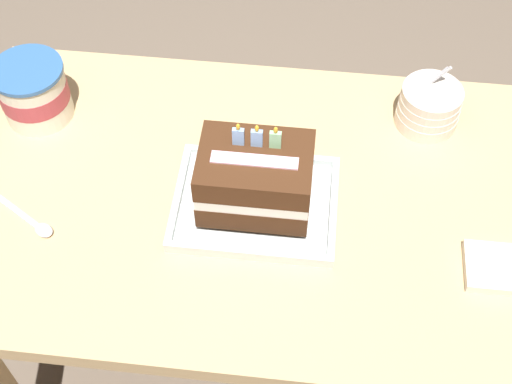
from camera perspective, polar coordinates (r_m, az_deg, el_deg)
ground_plane at (r=1.91m, az=0.04°, el=-13.15°), size 8.00×8.00×0.00m
dining_table at (r=1.38m, az=0.05°, el=-3.16°), size 1.12×0.67×0.71m
foil_tray at (r=1.27m, az=-0.06°, el=-1.03°), size 0.28×0.22×0.02m
birthday_cake at (r=1.20m, az=-0.06°, el=1.10°), size 0.19×0.14×0.17m
bowl_stack at (r=1.41m, az=13.53°, el=6.59°), size 0.12×0.12×0.13m
ice_cream_tub at (r=1.44m, az=-17.20°, el=7.63°), size 0.13×0.13×0.12m
serving_spoon_near_tray at (r=1.30m, az=-17.02°, el=-2.48°), size 0.15×0.10×0.01m
napkin_pile at (r=1.26m, az=18.40°, el=-5.72°), size 0.10×0.09×0.02m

